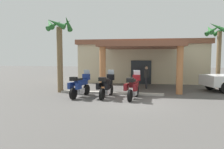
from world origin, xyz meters
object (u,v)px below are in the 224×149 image
at_px(palm_tree_near_portico, 220,38).
at_px(palm_tree_roadside, 59,40).
at_px(motel_building, 141,60).
at_px(motorcycle_maroon, 133,87).
at_px(pedestrian, 146,76).
at_px(motorcycle_black, 106,86).
at_px(motorcycle_blue, 80,85).

bearing_deg(palm_tree_near_portico, palm_tree_roadside, -160.08).
height_order(motel_building, motorcycle_maroon, motel_building).
height_order(palm_tree_near_portico, palm_tree_roadside, palm_tree_near_portico).
height_order(motel_building, palm_tree_near_portico, palm_tree_near_portico).
bearing_deg(pedestrian, motorcycle_black, -123.91).
xyz_separation_m(motorcycle_blue, palm_tree_roadside, (-1.95, 1.44, 2.83)).
relative_size(motel_building, palm_tree_roadside, 2.41).
xyz_separation_m(motorcycle_maroon, pedestrian, (0.63, 4.22, 0.28)).
xyz_separation_m(motorcycle_blue, motorcycle_maroon, (3.21, -0.00, 0.00)).
relative_size(motorcycle_blue, palm_tree_near_portico, 0.42).
bearing_deg(motorcycle_maroon, motorcycle_black, 94.34).
distance_m(motel_building, motorcycle_blue, 10.01).
distance_m(motorcycle_maroon, palm_tree_roadside, 6.06).
bearing_deg(motorcycle_blue, pedestrian, -31.21).
height_order(motel_building, motorcycle_black, motel_building).
height_order(motorcycle_blue, pedestrian, pedestrian).
relative_size(motorcycle_blue, palm_tree_roadside, 0.43).
bearing_deg(motorcycle_maroon, motel_building, 8.93).
bearing_deg(motorcycle_maroon, pedestrian, 0.46).
distance_m(motorcycle_black, pedestrian, 4.67).
xyz_separation_m(motorcycle_blue, motorcycle_black, (1.60, 0.13, 0.00)).
distance_m(motel_building, pedestrian, 5.32).
height_order(motorcycle_blue, palm_tree_near_portico, palm_tree_near_portico).
relative_size(motorcycle_maroon, palm_tree_near_portico, 0.43).
bearing_deg(motorcycle_blue, palm_tree_roadside, 64.69).
bearing_deg(pedestrian, motel_building, 91.63).
relative_size(motel_building, motorcycle_black, 5.61).
relative_size(palm_tree_near_portico, palm_tree_roadside, 1.01).
distance_m(motorcycle_maroon, palm_tree_near_portico, 8.84).
distance_m(motel_building, motorcycle_maroon, 9.49).
height_order(motorcycle_blue, motorcycle_maroon, same).
distance_m(motorcycle_blue, palm_tree_near_portico, 11.29).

